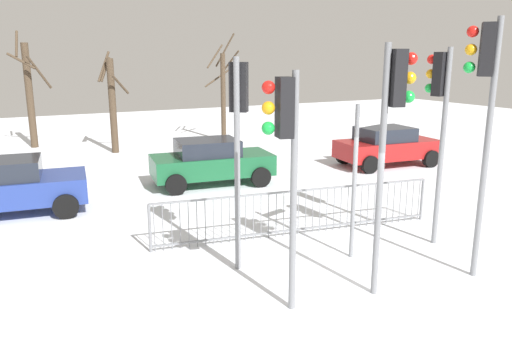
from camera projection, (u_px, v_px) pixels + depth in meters
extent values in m
plane|color=white|center=(360.00, 270.00, 9.41)|extent=(60.00, 60.00, 0.00)
cylinder|color=slate|center=(381.00, 175.00, 8.02)|extent=(0.11, 0.11, 4.25)
cube|color=black|center=(396.00, 78.00, 7.70)|extent=(0.29, 0.36, 0.90)
sphere|color=red|center=(411.00, 59.00, 7.70)|extent=(0.20, 0.20, 0.20)
sphere|color=orange|center=(410.00, 78.00, 7.76)|extent=(0.20, 0.20, 0.20)
sphere|color=green|center=(409.00, 97.00, 7.83)|extent=(0.20, 0.20, 0.20)
cylinder|color=slate|center=(486.00, 153.00, 8.67)|extent=(0.11, 0.11, 4.70)
cube|color=black|center=(487.00, 50.00, 8.31)|extent=(0.38, 0.38, 0.90)
sphere|color=red|center=(473.00, 32.00, 8.32)|extent=(0.20, 0.20, 0.20)
sphere|color=orange|center=(471.00, 50.00, 8.39)|extent=(0.20, 0.20, 0.20)
sphere|color=green|center=(469.00, 67.00, 8.46)|extent=(0.20, 0.20, 0.20)
cylinder|color=slate|center=(237.00, 168.00, 9.04)|extent=(0.11, 0.11, 4.04)
cube|color=black|center=(239.00, 87.00, 8.86)|extent=(0.39, 0.37, 0.90)
sphere|color=red|center=(242.00, 70.00, 9.03)|extent=(0.20, 0.20, 0.20)
sphere|color=orange|center=(242.00, 86.00, 9.10)|extent=(0.20, 0.20, 0.20)
sphere|color=green|center=(242.00, 102.00, 9.17)|extent=(0.20, 0.20, 0.20)
cylinder|color=slate|center=(294.00, 196.00, 7.57)|extent=(0.11, 0.11, 3.84)
cube|color=black|center=(285.00, 108.00, 7.22)|extent=(0.29, 0.36, 0.90)
sphere|color=red|center=(268.00, 87.00, 7.09)|extent=(0.20, 0.20, 0.20)
sphere|color=orange|center=(268.00, 108.00, 7.16)|extent=(0.20, 0.20, 0.20)
sphere|color=green|center=(268.00, 128.00, 7.23)|extent=(0.20, 0.20, 0.20)
cylinder|color=slate|center=(442.00, 149.00, 10.32)|extent=(0.11, 0.11, 4.22)
cube|color=black|center=(441.00, 74.00, 10.09)|extent=(0.35, 0.27, 0.90)
sphere|color=red|center=(432.00, 59.00, 10.22)|extent=(0.20, 0.20, 0.20)
sphere|color=orange|center=(431.00, 74.00, 10.29)|extent=(0.20, 0.20, 0.20)
sphere|color=green|center=(430.00, 88.00, 10.36)|extent=(0.20, 0.20, 0.20)
cylinder|color=slate|center=(354.00, 183.00, 9.69)|extent=(0.09, 0.09, 3.14)
cube|color=white|center=(368.00, 120.00, 9.69)|extent=(0.67, 0.25, 0.22)
cube|color=slate|center=(299.00, 191.00, 11.08)|extent=(6.67, 1.05, 0.04)
cube|color=slate|center=(298.00, 229.00, 11.29)|extent=(6.67, 1.05, 0.04)
cylinder|color=slate|center=(154.00, 228.00, 10.19)|extent=(0.02, 0.02, 1.05)
cylinder|color=slate|center=(163.00, 227.00, 10.24)|extent=(0.02, 0.02, 1.05)
cylinder|color=slate|center=(172.00, 226.00, 10.30)|extent=(0.02, 0.02, 1.05)
cylinder|color=slate|center=(180.00, 225.00, 10.36)|extent=(0.02, 0.02, 1.05)
cylinder|color=slate|center=(189.00, 224.00, 10.41)|extent=(0.02, 0.02, 1.05)
cylinder|color=slate|center=(197.00, 224.00, 10.47)|extent=(0.02, 0.02, 1.05)
cylinder|color=slate|center=(205.00, 223.00, 10.52)|extent=(0.02, 0.02, 1.05)
cylinder|color=slate|center=(214.00, 222.00, 10.58)|extent=(0.02, 0.02, 1.05)
cylinder|color=slate|center=(222.00, 221.00, 10.64)|extent=(0.02, 0.02, 1.05)
cylinder|color=slate|center=(230.00, 220.00, 10.69)|extent=(0.02, 0.02, 1.05)
cylinder|color=slate|center=(238.00, 219.00, 10.75)|extent=(0.02, 0.02, 1.05)
cylinder|color=slate|center=(246.00, 218.00, 10.80)|extent=(0.02, 0.02, 1.05)
cylinder|color=slate|center=(253.00, 218.00, 10.86)|extent=(0.02, 0.02, 1.05)
cylinder|color=slate|center=(261.00, 217.00, 10.92)|extent=(0.02, 0.02, 1.05)
cylinder|color=slate|center=(269.00, 216.00, 10.97)|extent=(0.02, 0.02, 1.05)
cylinder|color=slate|center=(276.00, 215.00, 11.03)|extent=(0.02, 0.02, 1.05)
cylinder|color=slate|center=(284.00, 214.00, 11.08)|extent=(0.02, 0.02, 1.05)
cylinder|color=slate|center=(291.00, 214.00, 11.14)|extent=(0.02, 0.02, 1.05)
cylinder|color=slate|center=(298.00, 213.00, 11.20)|extent=(0.02, 0.02, 1.05)
cylinder|color=slate|center=(306.00, 212.00, 11.25)|extent=(0.02, 0.02, 1.05)
cylinder|color=slate|center=(313.00, 211.00, 11.31)|extent=(0.02, 0.02, 1.05)
cylinder|color=slate|center=(320.00, 210.00, 11.36)|extent=(0.02, 0.02, 1.05)
cylinder|color=slate|center=(327.00, 210.00, 11.42)|extent=(0.02, 0.02, 1.05)
cylinder|color=slate|center=(334.00, 209.00, 11.48)|extent=(0.02, 0.02, 1.05)
cylinder|color=slate|center=(341.00, 208.00, 11.53)|extent=(0.02, 0.02, 1.05)
cylinder|color=slate|center=(348.00, 207.00, 11.59)|extent=(0.02, 0.02, 1.05)
cylinder|color=slate|center=(354.00, 207.00, 11.64)|extent=(0.02, 0.02, 1.05)
cylinder|color=slate|center=(361.00, 206.00, 11.70)|extent=(0.02, 0.02, 1.05)
cylinder|color=slate|center=(368.00, 205.00, 11.76)|extent=(0.02, 0.02, 1.05)
cylinder|color=slate|center=(374.00, 205.00, 11.81)|extent=(0.02, 0.02, 1.05)
cylinder|color=slate|center=(381.00, 204.00, 11.87)|extent=(0.02, 0.02, 1.05)
cylinder|color=slate|center=(387.00, 203.00, 11.92)|extent=(0.02, 0.02, 1.05)
cylinder|color=slate|center=(394.00, 203.00, 11.98)|extent=(0.02, 0.02, 1.05)
cylinder|color=slate|center=(400.00, 202.00, 12.03)|extent=(0.02, 0.02, 1.05)
cylinder|color=slate|center=(406.00, 201.00, 12.09)|extent=(0.02, 0.02, 1.05)
cylinder|color=slate|center=(413.00, 201.00, 12.15)|extent=(0.02, 0.02, 1.05)
cylinder|color=slate|center=(419.00, 200.00, 12.20)|extent=(0.02, 0.02, 1.05)
cylinder|color=slate|center=(150.00, 229.00, 10.16)|extent=(0.06, 0.06, 1.05)
cylinder|color=slate|center=(422.00, 200.00, 12.23)|extent=(0.06, 0.06, 1.05)
cube|color=#195933|center=(212.00, 165.00, 15.63)|extent=(3.98, 2.15, 0.65)
cube|color=#1E232D|center=(207.00, 148.00, 15.46)|extent=(2.07, 1.72, 0.55)
cylinder|color=black|center=(244.00, 166.00, 16.93)|extent=(0.66, 0.30, 0.64)
cylinder|color=black|center=(261.00, 177.00, 15.38)|extent=(0.66, 0.30, 0.64)
cylinder|color=black|center=(166.00, 172.00, 16.03)|extent=(0.66, 0.30, 0.64)
cylinder|color=black|center=(176.00, 184.00, 14.48)|extent=(0.66, 0.30, 0.64)
cube|color=maroon|center=(387.00, 149.00, 18.35)|extent=(3.94, 2.05, 0.65)
cube|color=#1E232D|center=(385.00, 134.00, 18.17)|extent=(2.03, 1.67, 0.55)
cylinder|color=black|center=(402.00, 151.00, 19.67)|extent=(0.66, 0.28, 0.64)
cylinder|color=black|center=(431.00, 159.00, 18.14)|extent=(0.66, 0.28, 0.64)
cylinder|color=black|center=(344.00, 156.00, 18.71)|extent=(0.66, 0.28, 0.64)
cylinder|color=black|center=(370.00, 164.00, 17.17)|extent=(0.66, 0.28, 0.64)
cube|color=navy|center=(9.00, 190.00, 12.61)|extent=(3.97, 2.11, 0.65)
cube|color=#1E232D|center=(0.00, 170.00, 12.43)|extent=(2.06, 1.70, 0.55)
cylinder|color=black|center=(66.00, 190.00, 13.92)|extent=(0.66, 0.29, 0.64)
cylinder|color=black|center=(66.00, 206.00, 12.37)|extent=(0.66, 0.29, 0.64)
cylinder|color=#473828|center=(30.00, 96.00, 21.68)|extent=(0.31, 0.31, 4.63)
cylinder|color=#473828|center=(21.00, 61.00, 20.80)|extent=(1.10, 0.55, 0.72)
cylinder|color=#473828|center=(39.00, 72.00, 21.24)|extent=(1.05, 1.05, 1.51)
cylinder|color=#473828|center=(16.00, 44.00, 21.09)|extent=(0.26, 0.72, 1.15)
cylinder|color=#473828|center=(113.00, 106.00, 20.54)|extent=(0.29, 0.29, 3.97)
cylinder|color=#473828|center=(105.00, 69.00, 20.31)|extent=(0.57, 0.46, 1.03)
cylinder|color=#473828|center=(104.00, 67.00, 20.32)|extent=(0.69, 0.55, 1.26)
cylinder|color=#473828|center=(120.00, 85.00, 20.15)|extent=(0.84, 0.73, 0.85)
cylinder|color=#473828|center=(223.00, 98.00, 23.46)|extent=(0.23, 0.23, 4.19)
cylinder|color=#473828|center=(215.00, 56.00, 23.33)|extent=(1.03, 0.50, 1.13)
cylinder|color=#473828|center=(225.00, 50.00, 23.38)|extent=(0.82, 0.67, 1.59)
cylinder|color=#473828|center=(217.00, 78.00, 23.79)|extent=(1.33, 0.17, 0.84)
cylinder|color=#473828|center=(230.00, 62.00, 23.50)|extent=(0.60, 1.05, 1.14)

